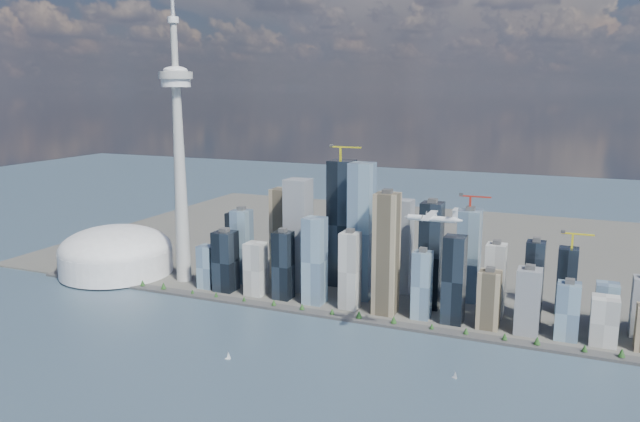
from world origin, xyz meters
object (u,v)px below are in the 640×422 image
at_px(airplane, 433,218).
at_px(sailboat_west, 228,357).
at_px(needle_tower, 179,148).
at_px(sailboat_east, 455,376).
at_px(dome_stadium, 116,253).

height_order(airplane, sailboat_west, airplane).
bearing_deg(airplane, sailboat_west, -158.60).
distance_m(needle_tower, airplane, 494.30).
distance_m(needle_tower, sailboat_east, 592.57).
bearing_deg(airplane, needle_tower, 160.37).
bearing_deg(needle_tower, sailboat_west, -46.14).
bearing_deg(dome_stadium, sailboat_west, -32.17).
xyz_separation_m(airplane, sailboat_east, (42.17, -42.64, -177.51)).
relative_size(sailboat_west, sailboat_east, 1.11).
bearing_deg(dome_stadium, sailboat_east, -15.50).
bearing_deg(airplane, sailboat_east, -47.45).
xyz_separation_m(dome_stadium, airplane, (608.46, -137.76, 141.22)).
bearing_deg(sailboat_west, sailboat_east, 4.08).
height_order(needle_tower, sailboat_west, needle_tower).
height_order(dome_stadium, sailboat_east, dome_stadium).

